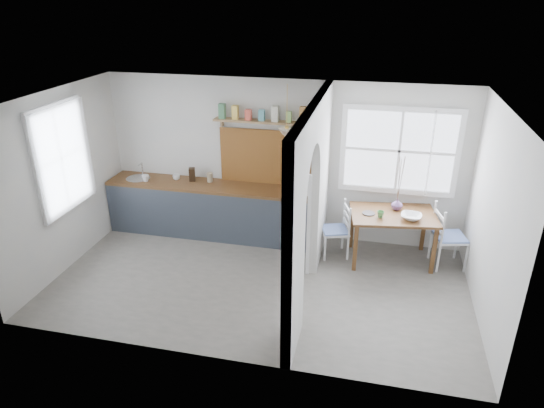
% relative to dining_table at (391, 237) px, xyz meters
% --- Properties ---
extents(floor, '(5.80, 3.20, 0.01)m').
position_rel_dining_table_xyz_m(floor, '(-1.80, -1.08, -0.39)').
color(floor, gray).
rests_on(floor, ground).
extents(ceiling, '(5.80, 3.20, 0.01)m').
position_rel_dining_table_xyz_m(ceiling, '(-1.80, -1.08, 2.21)').
color(ceiling, beige).
rests_on(ceiling, walls).
extents(walls, '(5.81, 3.21, 2.60)m').
position_rel_dining_table_xyz_m(walls, '(-1.80, -1.08, 0.91)').
color(walls, beige).
rests_on(walls, floor).
extents(partition, '(0.12, 3.20, 2.60)m').
position_rel_dining_table_xyz_m(partition, '(-1.10, -1.02, 1.06)').
color(partition, beige).
rests_on(partition, floor).
extents(kitchen_window, '(0.10, 1.16, 1.50)m').
position_rel_dining_table_xyz_m(kitchen_window, '(-4.67, -1.08, 1.26)').
color(kitchen_window, white).
rests_on(kitchen_window, walls).
extents(nook_window, '(1.76, 0.10, 1.30)m').
position_rel_dining_table_xyz_m(nook_window, '(0.00, 0.48, 1.21)').
color(nook_window, white).
rests_on(nook_window, walls).
extents(counter, '(3.50, 0.60, 0.90)m').
position_rel_dining_table_xyz_m(counter, '(-2.93, 0.25, 0.07)').
color(counter, '#512F1E').
rests_on(counter, floor).
extents(sink, '(0.40, 0.40, 0.02)m').
position_rel_dining_table_xyz_m(sink, '(-4.23, 0.22, 0.50)').
color(sink, silver).
rests_on(sink, counter).
extents(backsplash, '(1.65, 0.03, 0.90)m').
position_rel_dining_table_xyz_m(backsplash, '(-2.00, 0.49, 0.96)').
color(backsplash, brown).
rests_on(backsplash, walls).
extents(shelf, '(1.75, 0.20, 0.21)m').
position_rel_dining_table_xyz_m(shelf, '(-2.00, 0.41, 1.62)').
color(shelf, '#927B56').
rests_on(shelf, walls).
extents(pendant_lamp, '(0.26, 0.26, 0.16)m').
position_rel_dining_table_xyz_m(pendant_lamp, '(-1.65, 0.07, 1.49)').
color(pendant_lamp, beige).
rests_on(pendant_lamp, ceiling).
extents(utensil_rail, '(0.02, 0.50, 0.02)m').
position_rel_dining_table_xyz_m(utensil_rail, '(-1.19, -0.18, 1.06)').
color(utensil_rail, silver).
rests_on(utensil_rail, partition).
extents(dining_table, '(1.35, 1.00, 0.78)m').
position_rel_dining_table_xyz_m(dining_table, '(0.00, 0.00, 0.00)').
color(dining_table, '#512F1E').
rests_on(dining_table, floor).
extents(chair_left, '(0.50, 0.50, 0.87)m').
position_rel_dining_table_xyz_m(chair_left, '(-0.85, -0.04, 0.04)').
color(chair_left, white).
rests_on(chair_left, floor).
extents(chair_right, '(0.53, 0.53, 0.97)m').
position_rel_dining_table_xyz_m(chair_right, '(0.84, 0.02, 0.10)').
color(chair_right, white).
rests_on(chair_right, floor).
extents(kettle, '(0.22, 0.19, 0.23)m').
position_rel_dining_table_xyz_m(kettle, '(-1.36, 0.14, 0.63)').
color(kettle, white).
rests_on(kettle, counter).
extents(mug_a, '(0.13, 0.13, 0.11)m').
position_rel_dining_table_xyz_m(mug_a, '(-4.03, 0.12, 0.57)').
color(mug_a, white).
rests_on(mug_a, counter).
extents(mug_b, '(0.15, 0.15, 0.09)m').
position_rel_dining_table_xyz_m(mug_b, '(-3.57, 0.30, 0.56)').
color(mug_b, white).
rests_on(mug_b, counter).
extents(knife_block, '(0.14, 0.16, 0.21)m').
position_rel_dining_table_xyz_m(knife_block, '(-3.29, 0.33, 0.62)').
color(knife_block, '#302011').
rests_on(knife_block, counter).
extents(jar, '(0.11, 0.11, 0.16)m').
position_rel_dining_table_xyz_m(jar, '(-2.99, 0.34, 0.59)').
color(jar, gray).
rests_on(jar, counter).
extents(towel_magenta, '(0.02, 0.03, 0.59)m').
position_rel_dining_table_xyz_m(towel_magenta, '(-1.22, -0.12, -0.11)').
color(towel_magenta, '#AE2B62').
rests_on(towel_magenta, counter).
extents(towel_orange, '(0.02, 0.03, 0.48)m').
position_rel_dining_table_xyz_m(towel_orange, '(-1.22, -0.14, -0.14)').
color(towel_orange, orange).
rests_on(towel_orange, counter).
extents(bowl, '(0.33, 0.33, 0.07)m').
position_rel_dining_table_xyz_m(bowl, '(0.25, -0.13, 0.43)').
color(bowl, white).
rests_on(bowl, dining_table).
extents(table_cup, '(0.13, 0.13, 0.10)m').
position_rel_dining_table_xyz_m(table_cup, '(-0.19, -0.17, 0.44)').
color(table_cup, '#498948').
rests_on(table_cup, dining_table).
extents(plate, '(0.25, 0.25, 0.02)m').
position_rel_dining_table_xyz_m(plate, '(-0.36, -0.08, 0.40)').
color(plate, '#373232').
rests_on(plate, dining_table).
extents(vase, '(0.18, 0.18, 0.17)m').
position_rel_dining_table_xyz_m(vase, '(0.04, 0.17, 0.48)').
color(vase, '#69477B').
rests_on(vase, dining_table).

